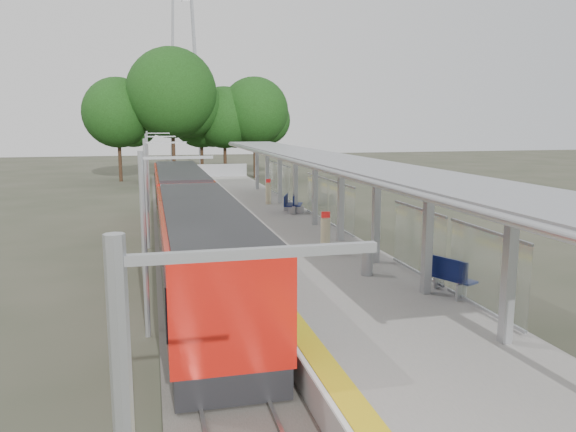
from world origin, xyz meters
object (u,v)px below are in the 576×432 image
object	(u,v)px
bench_far	(296,203)
info_pillar_near	(325,236)
bench_near	(447,275)
info_pillar_far	(268,193)
bench_mid	(288,203)
train	(189,217)
litter_bin	(367,263)

from	to	relation	value
bench_far	info_pillar_near	size ratio (longest dim) A/B	0.89
bench_near	bench_far	size ratio (longest dim) A/B	1.14
info_pillar_far	bench_mid	bearing A→B (deg)	-104.53
train	litter_bin	world-z (taller)	train
bench_mid	info_pillar_far	size ratio (longest dim) A/B	0.97
bench_mid	info_pillar_far	xyz separation A→B (m)	(-0.41, 3.58, 0.16)
train	litter_bin	distance (m)	9.05
train	litter_bin	bearing A→B (deg)	-52.20
bench_far	info_pillar_far	distance (m)	3.66
bench_mid	info_pillar_far	world-z (taller)	info_pillar_far
bench_near	info_pillar_far	xyz separation A→B (m)	(-1.42, 19.93, 0.09)
bench_near	info_pillar_far	bearing A→B (deg)	70.60
info_pillar_far	litter_bin	distance (m)	17.34
bench_far	info_pillar_far	size ratio (longest dim) A/B	0.95
bench_near	bench_mid	size ratio (longest dim) A/B	1.11
bench_far	bench_near	bearing A→B (deg)	-68.18
bench_near	bench_far	world-z (taller)	bench_near
bench_near	litter_bin	bearing A→B (deg)	97.64
train	bench_near	xyz separation A→B (m)	(7.10, -9.73, -0.45)
bench_near	bench_far	xyz separation A→B (m)	(-0.49, 16.39, -0.08)
info_pillar_near	litter_bin	xyz separation A→B (m)	(0.47, -3.26, -0.32)
info_pillar_far	litter_bin	world-z (taller)	info_pillar_far
bench_mid	litter_bin	distance (m)	13.77
bench_near	info_pillar_near	xyz separation A→B (m)	(-2.03, 5.86, 0.14)
train	bench_near	distance (m)	12.05
train	bench_near	world-z (taller)	train
bench_far	info_pillar_near	world-z (taller)	info_pillar_near
bench_far	litter_bin	world-z (taller)	bench_far
info_pillar_near	info_pillar_far	size ratio (longest dim) A/B	1.06
info_pillar_far	litter_bin	size ratio (longest dim) A/B	1.92
info_pillar_far	bench_near	bearing A→B (deg)	-106.99
bench_far	train	bearing A→B (deg)	-114.65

